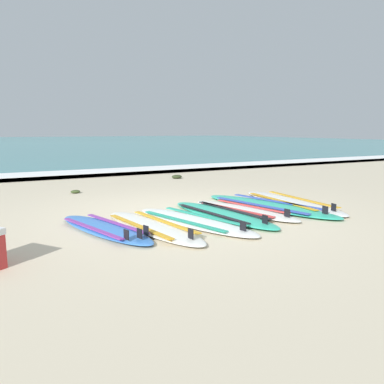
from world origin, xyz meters
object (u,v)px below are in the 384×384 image
(surfboard_3, at_px, (222,214))
(surfboard_4, at_px, (244,210))
(surfboard_0, at_px, (104,229))
(surfboard_1, at_px, (152,227))
(surfboard_5, at_px, (268,206))
(surfboard_6, at_px, (291,202))
(surfboard_2, at_px, (193,221))

(surfboard_3, xyz_separation_m, surfboard_4, (0.44, 0.07, 0.00))
(surfboard_0, bearing_deg, surfboard_4, 2.35)
(surfboard_0, distance_m, surfboard_3, 1.74)
(surfboard_0, distance_m, surfboard_4, 2.19)
(surfboard_0, xyz_separation_m, surfboard_4, (2.18, 0.09, -0.00))
(surfboard_1, relative_size, surfboard_3, 0.96)
(surfboard_4, xyz_separation_m, surfboard_5, (0.57, 0.11, -0.00))
(surfboard_6, bearing_deg, surfboard_4, -171.17)
(surfboard_1, distance_m, surfboard_6, 2.76)
(surfboard_1, relative_size, surfboard_4, 1.05)
(surfboard_3, bearing_deg, surfboard_5, 10.43)
(surfboard_0, relative_size, surfboard_4, 0.96)
(surfboard_0, xyz_separation_m, surfboard_3, (1.74, 0.02, -0.00))
(surfboard_0, bearing_deg, surfboard_3, 0.57)
(surfboard_2, height_order, surfboard_6, same)
(surfboard_1, xyz_separation_m, surfboard_5, (2.18, 0.39, -0.00))
(surfboard_1, height_order, surfboard_5, same)
(surfboard_5, bearing_deg, surfboard_2, -166.80)
(surfboard_2, relative_size, surfboard_6, 0.91)
(surfboard_1, height_order, surfboard_3, same)
(surfboard_5, bearing_deg, surfboard_4, -168.69)
(surfboard_2, xyz_separation_m, surfboard_5, (1.58, 0.37, -0.00))
(surfboard_1, height_order, surfboard_4, same)
(surfboard_2, relative_size, surfboard_4, 1.09)
(surfboard_0, height_order, surfboard_6, same)
(surfboard_6, bearing_deg, surfboard_0, -175.46)
(surfboard_1, bearing_deg, surfboard_5, 10.11)
(surfboard_5, xyz_separation_m, surfboard_6, (0.54, 0.06, 0.00))
(surfboard_3, height_order, surfboard_6, same)
(surfboard_1, bearing_deg, surfboard_3, 9.83)
(surfboard_4, bearing_deg, surfboard_6, 8.83)
(surfboard_0, distance_m, surfboard_1, 0.60)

